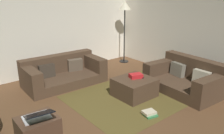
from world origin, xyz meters
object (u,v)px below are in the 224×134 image
Objects in this scene: couch_left at (63,73)px; gift_box at (136,76)px; tv_remote at (141,77)px; side_table at (39,133)px; corner_lamp at (125,11)px; ottoman at (134,87)px; book_stack at (150,114)px; couch_right at (186,79)px; laptop at (38,116)px.

gift_box is at bearing 120.57° from couch_left.
couch_left reaches higher than tv_remote.
side_table is 4.60m from corner_lamp.
couch_left is at bearing 118.96° from gift_box.
side_table reaches higher than ottoman.
book_stack is at bearing -115.47° from ottoman.
ottoman is 2.93× the size of gift_box.
couch_left is 1.80m from ottoman.
couch_left is 7.16× the size of book_stack.
couch_right reaches higher than ottoman.
book_stack is at bearing -117.60° from tv_remote.
corner_lamp is (3.73, 2.35, 1.33)m from side_table.
side_table is at bearing -170.29° from ottoman.
couch_left reaches higher than ottoman.
side_table is at bearing 168.51° from book_stack.
corner_lamp is at bearing 32.29° from side_table.
ottoman is 2.84m from corner_lamp.
laptop is (-1.42, -2.05, 0.29)m from couch_left.
laptop is at bearing 170.37° from book_stack.
gift_box reaches higher than book_stack.
corner_lamp is at bearing 52.78° from ottoman.
tv_remote is (-0.95, 0.48, 0.13)m from couch_right.
couch_left is at bearing 128.70° from tv_remote.
side_table is at bearing -147.71° from corner_lamp.
couch_right reaches higher than laptop.
gift_box reaches higher than tv_remote.
tv_remote is 2.42m from side_table.
laptop is at bearing -168.44° from gift_box.
tv_remote is at bearing 122.47° from couch_left.
couch_right is at bearing 9.83° from book_stack.
tv_remote is at bearing -123.81° from corner_lamp.
couch_right is 1.19m from gift_box.
ottoman is 0.25m from gift_box.
tv_remote is at bearing 8.56° from side_table.
couch_right is at bearing -1.04° from laptop.
side_table is 1.16× the size of laptop.
corner_lamp reaches higher than couch_left.
couch_right is at bearing -98.76° from corner_lamp.
couch_left is 2.51m from laptop.
ottoman is at bearing 11.21° from laptop.
laptop is at bearing -96.05° from side_table.
couch_left is 2.68m from corner_lamp.
couch_left is at bearing 55.16° from laptop.
corner_lamp is at bearing 32.91° from laptop.
ottoman is at bearing 70.26° from couch_right.
book_stack is (0.45, -2.36, -0.21)m from couch_left.
tv_remote is 0.31× the size of side_table.
ottoman is 0.26m from tv_remote.
corner_lamp is at bearing 55.75° from book_stack.
couch_right is 10.33× the size of tv_remote.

